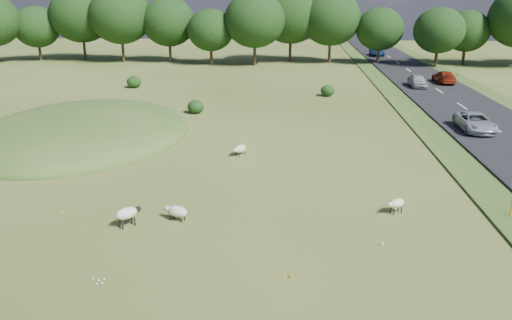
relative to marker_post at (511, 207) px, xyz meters
The scene contains 15 objects.
ground 25.57m from the marker_post, 124.85° to the left, with size 160.00×160.00×0.00m, color #3E581B.
mound 29.61m from the marker_post, 154.00° to the left, with size 16.00×20.00×4.00m, color #33561E.
road 31.45m from the marker_post, 80.13° to the left, with size 8.00×150.00×0.25m, color black.
treeline 58.85m from the marker_post, 105.52° to the left, with size 96.28×14.66×11.70m.
shrubs 35.06m from the marker_post, 124.50° to the left, with size 23.65×14.00×1.37m.
marker_post is the anchor object (origin of this frame).
sheep_0 18.14m from the marker_post, behind, with size 1.18×1.23×0.94m.
sheep_1 16.60m from the marker_post, 147.51° to the left, with size 0.98×1.25×0.71m.
sheep_2 15.95m from the marker_post, behind, with size 1.31×0.89×0.73m.
sheep_3 5.34m from the marker_post, behind, with size 1.05×0.88×0.76m.
car_0 35.50m from the marker_post, 84.36° to the left, with size 1.67×4.14×1.41m, color #ADAFB5.
car_1 66.20m from the marker_post, 86.98° to the left, with size 2.21×4.80×1.33m, color navy.
car_2 16.22m from the marker_post, 77.58° to the left, with size 2.23×4.83×1.34m, color #B7B9BF.
car_3 90.91m from the marker_post, 85.40° to the left, with size 1.94×4.76×1.38m, color #B4B7BD.
car_5 39.06m from the marker_post, 79.24° to the left, with size 1.95×4.79×1.39m, color maroon.
Camera 1 is at (4.19, -23.73, 10.20)m, focal length 35.00 mm.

